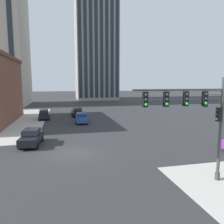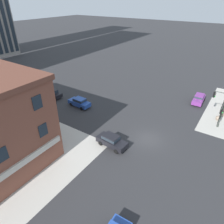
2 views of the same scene
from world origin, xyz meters
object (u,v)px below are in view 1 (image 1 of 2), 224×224
(car_main_northbound_near, at_px, (77,112))
(car_cross_westbound, at_px, (31,136))
(car_main_northbound_far, at_px, (44,114))
(car_cross_eastbound, at_px, (82,117))
(traffic_signal_main, at_px, (200,113))

(car_main_northbound_near, bearing_deg, car_cross_westbound, -107.76)
(car_main_northbound_far, relative_size, car_cross_eastbound, 1.01)
(car_main_northbound_near, bearing_deg, traffic_signal_main, -79.09)
(car_main_northbound_near, height_order, car_cross_eastbound, same)
(car_main_northbound_near, distance_m, car_cross_westbound, 19.62)
(traffic_signal_main, xyz_separation_m, car_main_northbound_far, (-11.82, 28.01, -3.64))
(car_cross_eastbound, bearing_deg, car_main_northbound_near, 91.87)
(car_cross_eastbound, bearing_deg, traffic_signal_main, -76.27)
(car_main_northbound_near, height_order, car_cross_westbound, same)
(car_cross_eastbound, distance_m, car_cross_westbound, 12.99)
(car_main_northbound_far, xyz_separation_m, car_cross_westbound, (0.06, -16.74, 0.00))
(traffic_signal_main, relative_size, car_main_northbound_near, 1.52)
(traffic_signal_main, height_order, car_cross_eastbound, traffic_signal_main)
(car_main_northbound_far, bearing_deg, traffic_signal_main, -67.12)
(traffic_signal_main, distance_m, car_main_northbound_far, 30.61)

